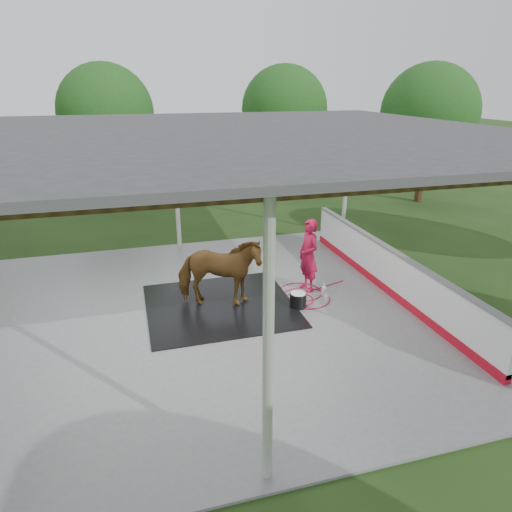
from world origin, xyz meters
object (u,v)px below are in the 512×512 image
object	(u,v)px
dasher_board	(388,271)
horse	(219,272)
handler	(309,255)
wash_bucket	(298,300)

from	to	relation	value
dasher_board	horse	size ratio (longest dim) A/B	4.07
horse	handler	xyz separation A→B (m)	(2.31, 0.29, 0.06)
handler	horse	bearing A→B (deg)	-90.79
dasher_board	wash_bucket	world-z (taller)	dasher_board
dasher_board	wash_bucket	bearing A→B (deg)	-174.63
handler	dasher_board	bearing A→B (deg)	64.20
wash_bucket	handler	bearing A→B (deg)	55.82
handler	wash_bucket	xyz separation A→B (m)	(-0.57, -0.84, -0.74)
horse	dasher_board	bearing A→B (deg)	-78.05
handler	wash_bucket	world-z (taller)	handler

